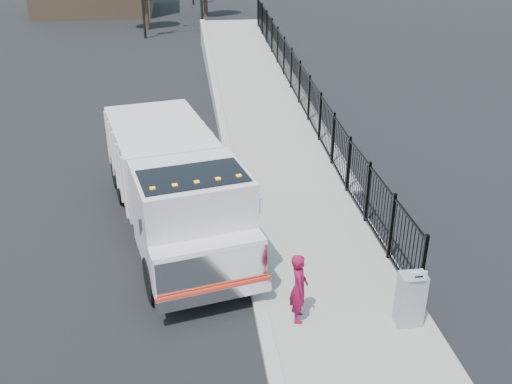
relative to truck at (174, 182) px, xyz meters
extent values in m
plane|color=black|center=(1.86, -2.17, -1.59)|extent=(120.00, 120.00, 0.00)
cube|color=#9E998E|center=(3.78, -4.17, -1.53)|extent=(3.55, 12.00, 0.12)
cube|color=#ADAAA3|center=(1.86, -4.17, -1.51)|extent=(0.30, 12.00, 0.16)
cube|color=#9E998E|center=(3.98, 13.83, -1.59)|extent=(3.95, 24.06, 3.19)
cube|color=black|center=(5.41, 9.83, -0.69)|extent=(0.10, 28.00, 1.80)
cube|color=black|center=(-0.09, 0.41, -0.99)|extent=(2.63, 7.46, 0.24)
cube|color=white|center=(0.44, -2.04, 0.09)|extent=(3.01, 2.88, 2.18)
cube|color=white|center=(0.73, -3.37, -0.45)|extent=(2.66, 1.29, 1.09)
cube|color=silver|center=(0.82, -3.76, -0.45)|extent=(2.46, 0.62, 0.92)
cube|color=silver|center=(0.83, -3.85, -0.99)|extent=(2.59, 0.74, 0.30)
cube|color=red|center=(0.83, -3.85, -0.83)|extent=(2.56, 0.61, 0.07)
cube|color=black|center=(0.50, -2.30, 0.75)|extent=(2.64, 1.89, 0.92)
cube|color=white|center=(-0.39, 1.79, 0.09)|extent=(3.52, 5.02, 1.85)
cube|color=silver|center=(-0.66, -3.39, 0.58)|extent=(0.08, 0.08, 0.38)
cube|color=silver|center=(2.00, -2.81, 0.58)|extent=(0.08, 0.08, 0.38)
cube|color=orange|center=(-0.38, -2.88, 1.20)|extent=(0.12, 0.11, 0.07)
cube|color=orange|center=(0.10, -2.78, 1.20)|extent=(0.12, 0.11, 0.07)
cube|color=orange|center=(0.58, -2.68, 1.20)|extent=(0.12, 0.11, 0.07)
cube|color=orange|center=(1.06, -2.57, 1.20)|extent=(0.12, 0.11, 0.07)
cube|color=orange|center=(1.54, -2.47, 1.20)|extent=(0.12, 0.11, 0.07)
cylinder|color=black|center=(-0.51, -3.03, -1.05)|extent=(0.57, 1.14, 1.09)
cylinder|color=black|center=(1.72, -2.54, -1.05)|extent=(0.57, 1.14, 1.09)
cylinder|color=black|center=(-1.64, 2.18, -1.05)|extent=(0.57, 1.14, 1.09)
cylinder|color=black|center=(0.59, 2.67, -1.05)|extent=(0.57, 1.14, 1.09)
cylinder|color=black|center=(-1.90, 3.35, -1.05)|extent=(0.57, 1.14, 1.09)
cylinder|color=black|center=(0.34, 3.84, -1.05)|extent=(0.57, 1.14, 1.09)
imported|color=maroon|center=(2.62, -4.29, -0.66)|extent=(0.47, 0.64, 1.63)
cube|color=gray|center=(4.96, -4.74, -0.85)|extent=(0.55, 0.40, 1.25)
cube|color=white|center=(4.96, -4.96, -0.11)|extent=(0.35, 0.04, 0.22)
cylinder|color=#382314|center=(-2.17, 31.94, 0.01)|extent=(0.36, 0.36, 3.20)
camera|label=1|loc=(0.44, -14.13, 6.54)|focal=40.00mm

